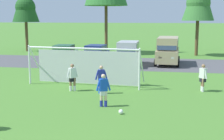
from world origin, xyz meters
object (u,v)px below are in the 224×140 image
object	(u,v)px
parked_car_slot_far_left	(64,54)
player_winger_right	(103,90)
soccer_goal	(86,65)
player_striker_near	(101,80)
parked_car_slot_left	(95,54)
parked_car_slot_center	(168,50)
player_midfield_center	(72,77)
soccer_ball	(121,112)
player_winger_left	(203,78)
parked_car_slot_center_left	(128,53)

from	to	relation	value
parked_car_slot_far_left	player_winger_right	bearing A→B (deg)	-64.42
soccer_goal	parked_car_slot_far_left	size ratio (longest dim) A/B	1.76
soccer_goal	player_striker_near	bearing A→B (deg)	-57.51
player_winger_right	parked_car_slot_left	bearing A→B (deg)	104.35
parked_car_slot_far_left	parked_car_slot_center	world-z (taller)	parked_car_slot_center
parked_car_slot_far_left	player_midfield_center	bearing A→B (deg)	-69.07
parked_car_slot_center	parked_car_slot_far_left	bearing A→B (deg)	-174.95
soccer_ball	parked_car_slot_left	bearing A→B (deg)	106.93
parked_car_slot_far_left	parked_car_slot_left	distance (m)	3.04
player_striker_near	player_midfield_center	world-z (taller)	same
player_midfield_center	parked_car_slot_center	bearing A→B (deg)	64.95
player_winger_right	parked_car_slot_left	xyz separation A→B (m)	(-3.72, 14.54, 0.05)
soccer_ball	player_midfield_center	size ratio (longest dim) A/B	0.13
parked_car_slot_far_left	parked_car_slot_left	world-z (taller)	same
player_winger_left	parked_car_slot_center	distance (m)	10.92
soccer_ball	parked_car_slot_center_left	world-z (taller)	parked_car_slot_center_left
parked_car_slot_left	parked_car_slot_center_left	size ratio (longest dim) A/B	0.93
player_midfield_center	parked_car_slot_far_left	world-z (taller)	parked_car_slot_far_left
parked_car_slot_center_left	parked_car_slot_far_left	bearing A→B (deg)	177.42
soccer_goal	parked_car_slot_left	distance (m)	9.68
player_striker_near	parked_car_slot_center	bearing A→B (deg)	73.13
soccer_goal	player_winger_left	xyz separation A→B (m)	(7.33, -0.79, -0.47)
player_midfield_center	parked_car_slot_center_left	bearing A→B (deg)	79.44
parked_car_slot_center	parked_car_slot_center_left	bearing A→B (deg)	-162.17
soccer_ball	soccer_goal	bearing A→B (deg)	117.80
soccer_goal	parked_car_slot_center	xyz separation A→B (m)	(5.24, 9.91, 0.05)
soccer_goal	parked_car_slot_left	bearing A→B (deg)	99.24
soccer_ball	player_midfield_center	world-z (taller)	player_midfield_center
player_winger_left	parked_car_slot_left	xyz separation A→B (m)	(-8.88, 10.34, 0.05)
player_striker_near	player_winger_left	xyz separation A→B (m)	(5.82, 1.59, 0.00)
player_midfield_center	soccer_goal	bearing A→B (deg)	80.65
player_midfield_center	parked_car_slot_left	distance (m)	11.61
player_midfield_center	player_winger_left	xyz separation A→B (m)	(7.66, 1.21, 0.00)
parked_car_slot_left	parked_car_slot_center	distance (m)	6.82
soccer_ball	parked_car_slot_center_left	xyz separation A→B (m)	(-1.52, 14.84, 1.00)
soccer_goal	player_winger_right	xyz separation A→B (m)	(2.17, -5.00, -0.47)
player_striker_near	player_midfield_center	xyz separation A→B (m)	(-1.84, 0.38, 0.00)
player_winger_left	soccer_goal	bearing A→B (deg)	173.84
player_striker_near	parked_car_slot_center	xyz separation A→B (m)	(3.73, 12.29, 0.52)
player_winger_right	parked_car_slot_center_left	xyz separation A→B (m)	(-0.49, 13.76, 0.29)
player_midfield_center	player_winger_right	world-z (taller)	same
soccer_ball	player_striker_near	distance (m)	4.12
player_midfield_center	parked_car_slot_center	size ratio (longest dim) A/B	0.34
soccer_goal	parked_car_slot_center	world-z (taller)	soccer_goal
soccer_ball	parked_car_slot_far_left	xyz separation A→B (m)	(-7.75, 15.12, 0.77)
soccer_ball	player_winger_left	xyz separation A→B (m)	(4.13, 5.28, 0.71)
player_striker_near	parked_car_slot_center	size ratio (longest dim) A/B	0.34
soccer_goal	player_winger_right	world-z (taller)	soccer_goal
player_striker_near	player_winger_right	size ratio (longest dim) A/B	1.00
player_striker_near	parked_car_slot_center	world-z (taller)	parked_car_slot_center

